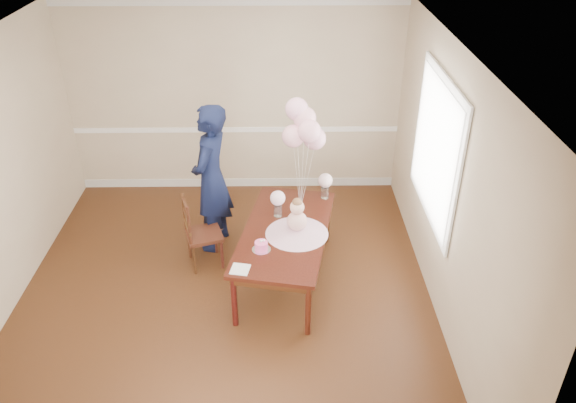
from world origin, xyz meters
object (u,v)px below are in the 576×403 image
Objects in this scene: dining_table_top at (285,232)px; dining_chair_seat at (204,235)px; birthday_cake at (261,246)px; woman at (211,179)px.

dining_chair_seat is at bearing 172.16° from dining_table_top.
dining_table_top reaches higher than dining_chair_seat.
woman is at bearing 119.43° from birthday_cake.
dining_table_top is at bearing 55.20° from birthday_cake.
dining_table_top is 13.33× the size of birthday_cake.
birthday_cake reaches higher than dining_chair_seat.
woman is (-0.86, 0.71, 0.27)m from dining_table_top.
birthday_cake is (-0.25, -0.36, 0.07)m from dining_table_top.
birthday_cake is at bearing -62.86° from dining_chair_seat.
dining_chair_seat is (-0.69, 0.68, -0.32)m from birthday_cake.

